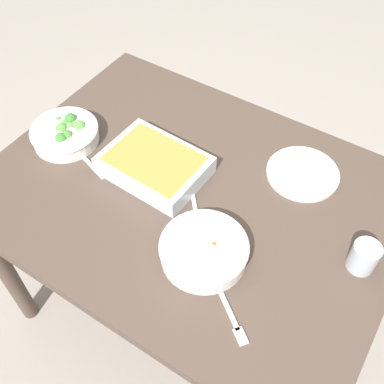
{
  "coord_description": "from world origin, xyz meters",
  "views": [
    {
      "loc": [
        0.47,
        -0.73,
        1.8
      ],
      "look_at": [
        0.0,
        0.0,
        0.74
      ],
      "focal_mm": 43.62,
      "sensor_mm": 36.0,
      "label": 1
    }
  ],
  "objects_px": {
    "broccoli_bowl": "(65,133)",
    "baking_dish": "(155,164)",
    "stew_bowl": "(204,250)",
    "fork_on_table": "(232,317)",
    "side_plate": "(303,173)",
    "spoon_by_stew": "(198,223)",
    "spoon_by_broccoli": "(84,157)",
    "drink_cup": "(363,258)"
  },
  "relations": [
    {
      "from": "broccoli_bowl",
      "to": "baking_dish",
      "type": "relative_size",
      "value": 0.7
    },
    {
      "from": "stew_bowl",
      "to": "fork_on_table",
      "type": "relative_size",
      "value": 1.54
    },
    {
      "from": "broccoli_bowl",
      "to": "side_plate",
      "type": "relative_size",
      "value": 0.99
    },
    {
      "from": "fork_on_table",
      "to": "side_plate",
      "type": "bearing_deg",
      "value": 95.22
    },
    {
      "from": "broccoli_bowl",
      "to": "spoon_by_stew",
      "type": "height_order",
      "value": "broccoli_bowl"
    },
    {
      "from": "fork_on_table",
      "to": "spoon_by_broccoli",
      "type": "bearing_deg",
      "value": 162.26
    },
    {
      "from": "broccoli_bowl",
      "to": "baking_dish",
      "type": "height_order",
      "value": "broccoli_bowl"
    },
    {
      "from": "baking_dish",
      "to": "spoon_by_stew",
      "type": "height_order",
      "value": "baking_dish"
    },
    {
      "from": "baking_dish",
      "to": "fork_on_table",
      "type": "bearing_deg",
      "value": -33.37
    },
    {
      "from": "drink_cup",
      "to": "side_plate",
      "type": "xyz_separation_m",
      "value": [
        -0.26,
        0.21,
        -0.03
      ]
    },
    {
      "from": "drink_cup",
      "to": "spoon_by_broccoli",
      "type": "bearing_deg",
      "value": -173.58
    },
    {
      "from": "stew_bowl",
      "to": "broccoli_bowl",
      "type": "relative_size",
      "value": 1.08
    },
    {
      "from": "stew_bowl",
      "to": "drink_cup",
      "type": "distance_m",
      "value": 0.41
    },
    {
      "from": "spoon_by_stew",
      "to": "broccoli_bowl",
      "type": "bearing_deg",
      "value": 174.58
    },
    {
      "from": "stew_bowl",
      "to": "fork_on_table",
      "type": "xyz_separation_m",
      "value": [
        0.15,
        -0.11,
        -0.03
      ]
    },
    {
      "from": "baking_dish",
      "to": "broccoli_bowl",
      "type": "bearing_deg",
      "value": -172.47
    },
    {
      "from": "spoon_by_broccoli",
      "to": "baking_dish",
      "type": "bearing_deg",
      "value": 18.49
    },
    {
      "from": "spoon_by_stew",
      "to": "spoon_by_broccoli",
      "type": "height_order",
      "value": "same"
    },
    {
      "from": "stew_bowl",
      "to": "drink_cup",
      "type": "relative_size",
      "value": 2.77
    },
    {
      "from": "broccoli_bowl",
      "to": "drink_cup",
      "type": "xyz_separation_m",
      "value": [
        0.96,
        0.06,
        0.01
      ]
    },
    {
      "from": "side_plate",
      "to": "baking_dish",
      "type": "bearing_deg",
      "value": -148.65
    },
    {
      "from": "stew_bowl",
      "to": "fork_on_table",
      "type": "height_order",
      "value": "stew_bowl"
    },
    {
      "from": "baking_dish",
      "to": "spoon_by_broccoli",
      "type": "bearing_deg",
      "value": -161.51
    },
    {
      "from": "stew_bowl",
      "to": "drink_cup",
      "type": "bearing_deg",
      "value": 28.96
    },
    {
      "from": "baking_dish",
      "to": "spoon_by_broccoli",
      "type": "height_order",
      "value": "baking_dish"
    },
    {
      "from": "fork_on_table",
      "to": "spoon_by_stew",
      "type": "bearing_deg",
      "value": 138.85
    },
    {
      "from": "drink_cup",
      "to": "spoon_by_stew",
      "type": "distance_m",
      "value": 0.44
    },
    {
      "from": "side_plate",
      "to": "spoon_by_stew",
      "type": "xyz_separation_m",
      "value": [
        -0.17,
        -0.33,
        -0.0
      ]
    },
    {
      "from": "broccoli_bowl",
      "to": "spoon_by_stew",
      "type": "bearing_deg",
      "value": -5.42
    },
    {
      "from": "baking_dish",
      "to": "spoon_by_stew",
      "type": "distance_m",
      "value": 0.23
    },
    {
      "from": "drink_cup",
      "to": "fork_on_table",
      "type": "bearing_deg",
      "value": -124.36
    },
    {
      "from": "baking_dish",
      "to": "spoon_by_broccoli",
      "type": "relative_size",
      "value": 1.79
    },
    {
      "from": "baking_dish",
      "to": "side_plate",
      "type": "bearing_deg",
      "value": 31.35
    },
    {
      "from": "broccoli_bowl",
      "to": "drink_cup",
      "type": "relative_size",
      "value": 2.56
    },
    {
      "from": "baking_dish",
      "to": "fork_on_table",
      "type": "relative_size",
      "value": 2.02
    },
    {
      "from": "stew_bowl",
      "to": "spoon_by_broccoli",
      "type": "relative_size",
      "value": 1.36
    },
    {
      "from": "spoon_by_broccoli",
      "to": "fork_on_table",
      "type": "distance_m",
      "value": 0.68
    },
    {
      "from": "baking_dish",
      "to": "side_plate",
      "type": "relative_size",
      "value": 1.41
    },
    {
      "from": "side_plate",
      "to": "spoon_by_stew",
      "type": "distance_m",
      "value": 0.37
    },
    {
      "from": "broccoli_bowl",
      "to": "side_plate",
      "type": "distance_m",
      "value": 0.76
    },
    {
      "from": "baking_dish",
      "to": "side_plate",
      "type": "height_order",
      "value": "baking_dish"
    },
    {
      "from": "stew_bowl",
      "to": "side_plate",
      "type": "distance_m",
      "value": 0.42
    }
  ]
}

